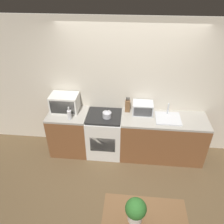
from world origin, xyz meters
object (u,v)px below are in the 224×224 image
(dining_table, at_px, (144,224))
(bottle, at_px, (69,115))
(stove_range, at_px, (105,134))
(microwave, at_px, (65,103))
(toaster_oven, at_px, (143,108))
(kettle, at_px, (107,114))

(dining_table, bearing_deg, bottle, 127.63)
(stove_range, xyz_separation_m, microwave, (-0.77, 0.11, 0.62))
(bottle, relative_size, dining_table, 0.24)
(bottle, distance_m, dining_table, 2.21)
(bottle, xyz_separation_m, dining_table, (1.33, -1.73, -0.33))
(stove_range, height_order, toaster_oven, toaster_oven)
(bottle, relative_size, toaster_oven, 0.64)
(stove_range, xyz_separation_m, kettle, (0.06, -0.05, 0.53))
(toaster_oven, height_order, dining_table, toaster_oven)
(stove_range, height_order, microwave, microwave)
(stove_range, xyz_separation_m, bottle, (-0.62, -0.17, 0.55))
(dining_table, bearing_deg, stove_range, 110.69)
(kettle, distance_m, bottle, 0.69)
(kettle, relative_size, microwave, 0.34)
(kettle, height_order, microwave, microwave)
(kettle, xyz_separation_m, bottle, (-0.68, -0.12, 0.02))
(stove_range, distance_m, microwave, 0.99)
(stove_range, xyz_separation_m, toaster_oven, (0.72, 0.15, 0.56))
(stove_range, distance_m, bottle, 0.84)
(kettle, bearing_deg, stove_range, 139.24)
(kettle, bearing_deg, toaster_oven, 16.95)
(stove_range, bearing_deg, toaster_oven, 11.53)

